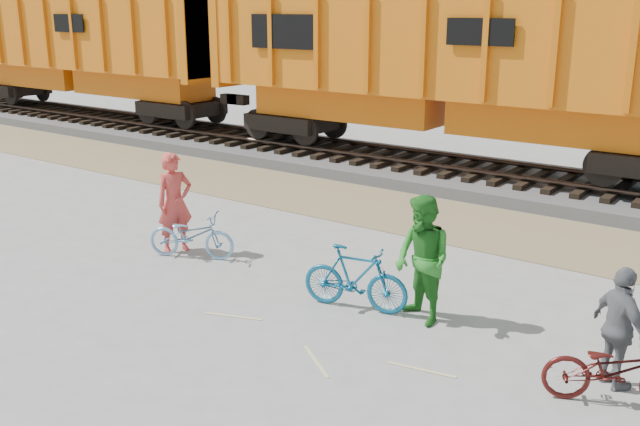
# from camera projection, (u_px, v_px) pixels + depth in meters

# --- Properties ---
(ground) EXTENTS (120.00, 120.00, 0.00)m
(ground) POSITION_uv_depth(u_px,v_px,m) (321.00, 315.00, 10.52)
(ground) COLOR #9E9E99
(ground) RESTS_ON ground
(gravel_strip) EXTENTS (120.00, 3.00, 0.02)m
(gravel_strip) POSITION_uv_depth(u_px,v_px,m) (476.00, 225.00, 14.79)
(gravel_strip) COLOR #95805C
(gravel_strip) RESTS_ON ground
(ballast_bed) EXTENTS (120.00, 4.00, 0.30)m
(ballast_bed) POSITION_uv_depth(u_px,v_px,m) (536.00, 186.00, 17.47)
(ballast_bed) COLOR slate
(ballast_bed) RESTS_ON ground
(track) EXTENTS (120.00, 2.60, 0.24)m
(track) POSITION_uv_depth(u_px,v_px,m) (537.00, 173.00, 17.38)
(track) COLOR black
(track) RESTS_ON ballast_bed
(hopper_car_left) EXTENTS (14.00, 3.13, 4.65)m
(hopper_car_left) POSITION_uv_depth(u_px,v_px,m) (84.00, 45.00, 26.52)
(hopper_car_left) COLOR black
(hopper_car_left) RESTS_ON track
(hopper_car_center) EXTENTS (14.00, 3.13, 4.65)m
(hopper_car_center) POSITION_uv_depth(u_px,v_px,m) (452.00, 63.00, 18.04)
(hopper_car_center) COLOR black
(hopper_car_center) RESTS_ON track
(bicycle_blue) EXTENTS (1.69, 1.16, 0.84)m
(bicycle_blue) POSITION_uv_depth(u_px,v_px,m) (191.00, 235.00, 12.81)
(bicycle_blue) COLOR #78ACD4
(bicycle_blue) RESTS_ON ground
(bicycle_teal) EXTENTS (1.70, 0.81, 0.99)m
(bicycle_teal) POSITION_uv_depth(u_px,v_px,m) (355.00, 278.00, 10.60)
(bicycle_teal) COLOR #105A80
(bicycle_teal) RESTS_ON ground
(bicycle_maroon) EXTENTS (1.70, 1.17, 0.85)m
(bicycle_maroon) POSITION_uv_depth(u_px,v_px,m) (616.00, 370.00, 8.06)
(bicycle_maroon) COLOR #491210
(bicycle_maroon) RESTS_ON ground
(person_solo) EXTENTS (0.65, 0.79, 1.86)m
(person_solo) POSITION_uv_depth(u_px,v_px,m) (175.00, 203.00, 13.03)
(person_solo) COLOR #D3403A
(person_solo) RESTS_ON ground
(person_man) EXTENTS (1.12, 1.03, 1.86)m
(person_man) POSITION_uv_depth(u_px,v_px,m) (423.00, 260.00, 10.06)
(person_man) COLOR #277C24
(person_man) RESTS_ON ground
(person_woman) EXTENTS (0.92, 0.84, 1.51)m
(person_woman) POSITION_uv_depth(u_px,v_px,m) (619.00, 328.00, 8.34)
(person_woman) COLOR slate
(person_woman) RESTS_ON ground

